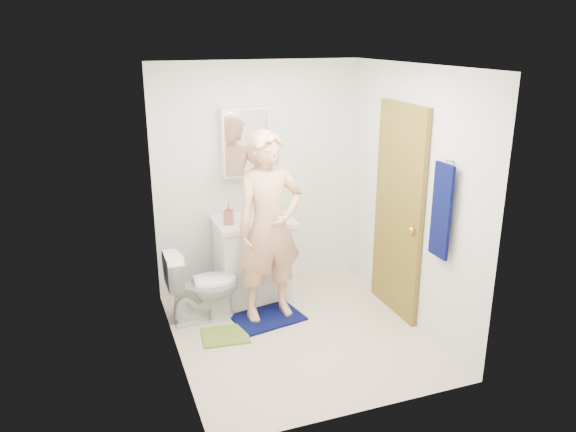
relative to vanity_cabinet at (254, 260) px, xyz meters
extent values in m
cube|color=beige|center=(0.15, -0.91, -0.41)|extent=(2.20, 2.40, 0.02)
cube|color=white|center=(0.15, -0.91, 2.01)|extent=(2.20, 2.40, 0.02)
cube|color=silver|center=(0.15, 0.30, 0.80)|extent=(2.20, 0.02, 2.40)
cube|color=silver|center=(0.15, -2.12, 0.80)|extent=(2.20, 0.02, 2.40)
cube|color=silver|center=(-0.96, -0.91, 0.80)|extent=(0.02, 2.40, 2.40)
cube|color=silver|center=(1.26, -0.91, 0.80)|extent=(0.02, 2.40, 2.40)
cube|color=white|center=(0.00, 0.00, 0.00)|extent=(0.75, 0.55, 0.80)
cube|color=white|center=(0.00, 0.00, 0.43)|extent=(0.79, 0.59, 0.05)
cylinder|color=white|center=(0.00, 0.00, 0.44)|extent=(0.40, 0.40, 0.03)
cylinder|color=silver|center=(0.00, 0.18, 0.51)|extent=(0.03, 0.03, 0.12)
cube|color=white|center=(0.00, 0.22, 1.20)|extent=(0.50, 0.12, 0.70)
cube|color=white|center=(0.00, 0.16, 1.20)|extent=(0.46, 0.01, 0.66)
cube|color=olive|center=(1.22, -0.76, 0.62)|extent=(0.05, 0.80, 2.05)
sphere|color=gold|center=(1.18, -1.08, 0.55)|extent=(0.07, 0.07, 0.07)
cube|color=#070D41|center=(1.18, -1.48, 0.85)|extent=(0.03, 0.24, 0.80)
cylinder|color=silver|center=(1.22, -1.48, 1.27)|extent=(0.06, 0.02, 0.02)
imported|color=white|center=(-0.61, -0.32, -0.05)|extent=(0.69, 0.39, 0.70)
cube|color=#070D41|center=(-0.03, -0.54, -0.39)|extent=(0.71, 0.57, 0.02)
cube|color=olive|center=(-0.50, -0.73, -0.39)|extent=(0.45, 0.40, 0.02)
imported|color=#AA5D4F|center=(-0.27, -0.06, 0.55)|extent=(0.12, 0.12, 0.20)
imported|color=#70408D|center=(0.16, 0.10, 0.50)|extent=(0.17, 0.17, 0.10)
imported|color=#E2A57F|center=(0.01, -0.50, 0.53)|extent=(0.70, 0.49, 1.81)
camera|label=1|loc=(-1.52, -5.19, 2.25)|focal=35.00mm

